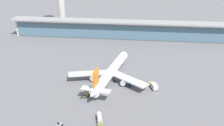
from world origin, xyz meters
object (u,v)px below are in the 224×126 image
object	(u,v)px
service_truck_mid_apron_yellow	(154,86)
service_truck_under_wing_grey	(59,125)
service_truck_by_tail_blue	(128,84)
airliner_on_stand	(111,72)
service_truck_near_nose_olive	(86,95)
service_truck_on_taxiway_olive	(100,119)

from	to	relation	value
service_truck_mid_apron_yellow	service_truck_under_wing_grey	bearing A→B (deg)	-137.05
service_truck_under_wing_grey	service_truck_by_tail_blue	xyz separation A→B (m)	(25.83, 38.15, -0.07)
service_truck_under_wing_grey	service_truck_by_tail_blue	world-z (taller)	service_truck_by_tail_blue
airliner_on_stand	service_truck_mid_apron_yellow	world-z (taller)	airliner_on_stand
airliner_on_stand	service_truck_mid_apron_yellow	size ratio (longest dim) A/B	7.71
service_truck_near_nose_olive	service_truck_by_tail_blue	distance (m)	24.27
service_truck_on_taxiway_olive	service_truck_under_wing_grey	bearing A→B (deg)	-164.06
service_truck_by_tail_blue	service_truck_under_wing_grey	bearing A→B (deg)	-124.10
service_truck_by_tail_blue	service_truck_near_nose_olive	bearing A→B (deg)	-146.13
service_truck_near_nose_olive	service_truck_by_tail_blue	bearing A→B (deg)	33.87
service_truck_under_wing_grey	service_truck_mid_apron_yellow	size ratio (longest dim) A/B	0.43
service_truck_on_taxiway_olive	service_truck_near_nose_olive	bearing A→B (deg)	117.43
airliner_on_stand	service_truck_near_nose_olive	size ratio (longest dim) A/B	8.55
airliner_on_stand	service_truck_on_taxiway_olive	world-z (taller)	airliner_on_stand
service_truck_by_tail_blue	service_truck_on_taxiway_olive	xyz separation A→B (m)	(-9.76, -33.56, 0.90)
airliner_on_stand	service_truck_under_wing_grey	size ratio (longest dim) A/B	17.74
service_truck_mid_apron_yellow	service_truck_by_tail_blue	size ratio (longest dim) A/B	1.17
service_truck_mid_apron_yellow	service_truck_by_tail_blue	distance (m)	13.59
airliner_on_stand	service_truck_mid_apron_yellow	xyz separation A→B (m)	(23.56, -6.74, -3.29)
airliner_on_stand	service_truck_near_nose_olive	bearing A→B (deg)	-118.28
airliner_on_stand	service_truck_mid_apron_yellow	distance (m)	24.73
service_truck_under_wing_grey	service_truck_on_taxiway_olive	size ratio (longest dim) A/B	0.37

